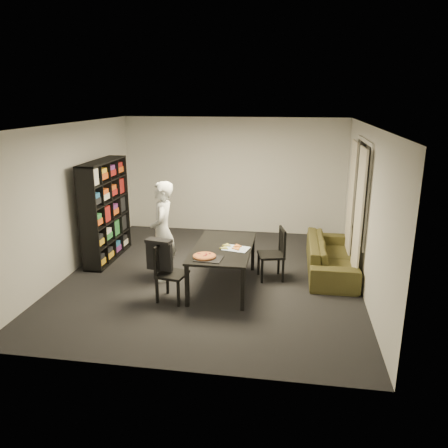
% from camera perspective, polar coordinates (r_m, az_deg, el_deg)
% --- Properties ---
extents(room, '(5.01, 5.51, 2.61)m').
position_cam_1_polar(room, '(7.28, -1.68, 2.57)').
color(room, black).
rests_on(room, ground).
extents(window_pane, '(0.02, 1.40, 1.60)m').
position_cam_1_polar(window_pane, '(7.79, 17.48, 4.24)').
color(window_pane, black).
rests_on(window_pane, room).
extents(window_frame, '(0.03, 1.52, 1.72)m').
position_cam_1_polar(window_frame, '(7.79, 17.45, 4.24)').
color(window_frame, white).
rests_on(window_frame, room).
extents(curtain_left, '(0.03, 0.70, 2.25)m').
position_cam_1_polar(curtain_left, '(7.36, 17.15, 0.77)').
color(curtain_left, beige).
rests_on(curtain_left, room).
extents(curtain_right, '(0.03, 0.70, 2.25)m').
position_cam_1_polar(curtain_right, '(8.36, 16.22, 2.66)').
color(curtain_right, beige).
rests_on(curtain_right, room).
extents(bookshelf, '(0.35, 1.50, 1.90)m').
position_cam_1_polar(bookshelf, '(8.57, -15.22, 1.69)').
color(bookshelf, black).
rests_on(bookshelf, room).
extents(dining_table, '(0.93, 1.67, 0.69)m').
position_cam_1_polar(dining_table, '(7.09, -0.13, -3.46)').
color(dining_table, black).
rests_on(dining_table, room).
extents(chair_left, '(0.48, 0.48, 0.89)m').
position_cam_1_polar(chair_left, '(6.75, -7.45, -5.77)').
color(chair_left, black).
rests_on(chair_left, room).
extents(chair_right, '(0.51, 0.51, 0.90)m').
position_cam_1_polar(chair_right, '(7.50, 6.82, -3.42)').
color(chair_right, black).
rests_on(chair_right, room).
extents(draped_jacket, '(0.42, 0.24, 0.49)m').
position_cam_1_polar(draped_jacket, '(6.72, -8.46, -3.83)').
color(draped_jacket, black).
rests_on(draped_jacket, chair_left).
extents(person, '(0.51, 0.68, 1.70)m').
position_cam_1_polar(person, '(7.41, -8.03, -0.96)').
color(person, white).
rests_on(person, room).
extents(baking_tray, '(0.42, 0.35, 0.01)m').
position_cam_1_polar(baking_tray, '(6.55, -2.02, -4.55)').
color(baking_tray, black).
rests_on(baking_tray, dining_table).
extents(pepperoni_pizza, '(0.35, 0.35, 0.03)m').
position_cam_1_polar(pepperoni_pizza, '(6.59, -2.57, -4.21)').
color(pepperoni_pizza, brown).
rests_on(pepperoni_pizza, dining_table).
extents(kitchen_towel, '(0.46, 0.38, 0.01)m').
position_cam_1_polar(kitchen_towel, '(6.97, 1.58, -3.23)').
color(kitchen_towel, white).
rests_on(kitchen_towel, dining_table).
extents(pizza_slices, '(0.46, 0.43, 0.01)m').
position_cam_1_polar(pizza_slices, '(7.02, 0.94, -2.99)').
color(pizza_slices, gold).
rests_on(pizza_slices, dining_table).
extents(sofa, '(0.80, 2.03, 0.59)m').
position_cam_1_polar(sofa, '(8.03, 13.79, -4.08)').
color(sofa, '#3D3A18').
rests_on(sofa, room).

